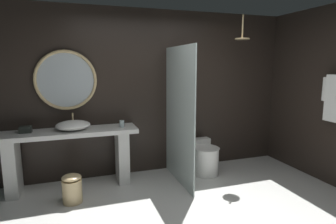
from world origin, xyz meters
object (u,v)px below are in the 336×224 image
object	(u,v)px
vessel_sink	(73,125)
waste_bin	(72,188)
tissue_box	(26,129)
tumbler_cup	(122,124)
rain_shower_head	(242,37)
round_wall_mirror	(66,80)
toilet	(205,158)

from	to	relation	value
vessel_sink	waste_bin	bearing A→B (deg)	-95.82
waste_bin	tissue_box	bearing A→B (deg)	136.22
tumbler_cup	tissue_box	distance (m)	1.29
vessel_sink	tissue_box	distance (m)	0.61
rain_shower_head	waste_bin	size ratio (longest dim) A/B	0.99
tissue_box	round_wall_mirror	xyz separation A→B (m)	(0.55, 0.18, 0.64)
toilet	waste_bin	world-z (taller)	toilet
vessel_sink	tumbler_cup	xyz separation A→B (m)	(0.68, -0.04, -0.02)
round_wall_mirror	tissue_box	bearing A→B (deg)	-161.80
rain_shower_head	waste_bin	world-z (taller)	rain_shower_head
tissue_box	round_wall_mirror	distance (m)	0.87
tumbler_cup	rain_shower_head	size ratio (longest dim) A/B	0.28
tumbler_cup	waste_bin	size ratio (longest dim) A/B	0.27
toilet	rain_shower_head	bearing A→B (deg)	-8.71
vessel_sink	tissue_box	size ratio (longest dim) A/B	3.12
tissue_box	toilet	xyz separation A→B (m)	(2.60, -0.20, -0.63)
tumbler_cup	waste_bin	world-z (taller)	tumbler_cup
tissue_box	toilet	distance (m)	2.68
tumbler_cup	round_wall_mirror	bearing A→B (deg)	160.61
tissue_box	waste_bin	distance (m)	1.04
toilet	tissue_box	bearing A→B (deg)	175.69
tissue_box	toilet	size ratio (longest dim) A/B	0.27
vessel_sink	round_wall_mirror	xyz separation A→B (m)	(-0.06, 0.22, 0.62)
vessel_sink	toilet	size ratio (longest dim) A/B	0.83
tumbler_cup	round_wall_mirror	xyz separation A→B (m)	(-0.74, 0.26, 0.64)
tissue_box	toilet	world-z (taller)	tissue_box
tumbler_cup	toilet	xyz separation A→B (m)	(1.31, -0.11, -0.64)
round_wall_mirror	waste_bin	bearing A→B (deg)	-89.03
tissue_box	rain_shower_head	distance (m)	3.41
rain_shower_head	waste_bin	xyz separation A→B (m)	(-2.58, -0.26, -1.98)
tissue_box	rain_shower_head	bearing A→B (deg)	-5.07
tumbler_cup	rain_shower_head	world-z (taller)	rain_shower_head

